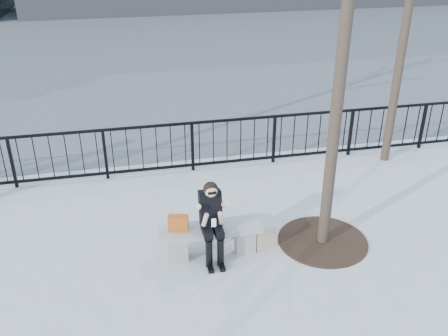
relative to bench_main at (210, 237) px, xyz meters
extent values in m
plane|color=#A7A8A2|center=(0.00, 0.00, -0.30)|extent=(120.00, 120.00, 0.00)
cube|color=#474747|center=(0.00, 15.00, -0.30)|extent=(60.00, 23.00, 0.01)
cube|color=black|center=(0.00, 3.00, 0.78)|extent=(14.00, 0.05, 0.05)
cube|color=black|center=(0.00, 3.00, -0.18)|extent=(14.00, 0.05, 0.05)
cylinder|color=black|center=(1.90, -0.10, 3.45)|extent=(0.18, 0.18, 7.50)
cylinder|color=black|center=(1.90, -0.10, -0.29)|extent=(1.50, 1.50, 0.02)
cube|color=gray|center=(-0.55, 0.00, -0.10)|extent=(0.32, 0.38, 0.40)
cube|color=gray|center=(0.55, 0.00, -0.10)|extent=(0.32, 0.38, 0.40)
cube|color=gray|center=(0.00, 0.00, 0.14)|extent=(1.65, 0.46, 0.09)
cube|color=#AE4C15|center=(-0.50, 0.02, 0.32)|extent=(0.34, 0.22, 0.26)
cube|color=beige|center=(0.90, -0.07, -0.12)|extent=(0.40, 0.24, 0.36)
camera|label=1|loc=(-1.21, -6.52, 4.57)|focal=40.00mm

